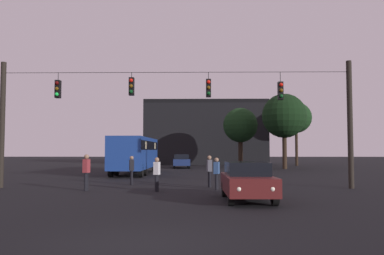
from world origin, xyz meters
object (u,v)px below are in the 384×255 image
object	(u,v)px
car_near_right	(247,180)
tree_right_far	(240,125)
pedestrian_crossing_left	(209,169)
tree_left_silhouette	(284,116)
pedestrian_trailing	(86,170)
city_bus	(135,151)
car_far_left	(181,161)
pedestrian_crossing_center	(132,169)
pedestrian_crossing_right	(217,172)
tree_behind_building	(296,118)
pedestrian_near_bus	(157,172)

from	to	relation	value
car_near_right	tree_right_far	size ratio (longest dim) A/B	0.64
car_near_right	pedestrian_crossing_left	size ratio (longest dim) A/B	2.57
car_near_right	tree_left_silhouette	bearing A→B (deg)	74.83
pedestrian_trailing	tree_right_far	bearing A→B (deg)	68.56
tree_right_far	city_bus	bearing A→B (deg)	-128.97
car_far_left	pedestrian_crossing_left	size ratio (longest dim) A/B	2.61
city_bus	pedestrian_crossing_center	size ratio (longest dim) A/B	6.66
pedestrian_trailing	tree_right_far	size ratio (longest dim) A/B	0.26
pedestrian_crossing_center	tree_left_silhouette	world-z (taller)	tree_left_silhouette
pedestrian_trailing	tree_left_silhouette	distance (m)	27.15
pedestrian_crossing_right	pedestrian_trailing	bearing A→B (deg)	-174.28
city_bus	pedestrian_crossing_center	world-z (taller)	city_bus
city_bus	pedestrian_crossing_center	xyz separation A→B (m)	(1.47, -10.49, -0.93)
tree_left_silhouette	tree_behind_building	bearing A→B (deg)	68.62
car_far_left	pedestrian_crossing_right	bearing A→B (deg)	-83.21
pedestrian_near_bus	tree_behind_building	xyz separation A→B (m)	(14.36, 31.32, 5.14)
tree_left_silhouette	pedestrian_crossing_right	bearing A→B (deg)	-110.37
car_far_left	tree_left_silhouette	distance (m)	12.09
city_bus	pedestrian_near_bus	size ratio (longest dim) A/B	6.72
pedestrian_crossing_center	tree_left_silhouette	xyz separation A→B (m)	(12.86, 19.20, 4.63)
pedestrian_crossing_right	pedestrian_crossing_center	bearing A→B (deg)	150.98
city_bus	pedestrian_crossing_right	xyz separation A→B (m)	(6.22, -13.13, -0.96)
tree_left_silhouette	tree_behind_building	size ratio (longest dim) A/B	0.99
pedestrian_crossing_left	pedestrian_near_bus	bearing A→B (deg)	-138.59
pedestrian_crossing_left	tree_behind_building	xyz separation A→B (m)	(11.76, 29.03, 5.10)
pedestrian_crossing_center	pedestrian_crossing_right	distance (m)	5.43
car_far_left	tree_behind_building	distance (m)	16.56
car_near_right	pedestrian_crossing_center	size ratio (longest dim) A/B	2.64
pedestrian_near_bus	tree_behind_building	distance (m)	34.83
car_near_right	pedestrian_crossing_left	xyz separation A→B (m)	(-1.35, 5.61, 0.16)
car_near_right	tree_right_far	world-z (taller)	tree_right_far
tree_behind_building	tree_right_far	distance (m)	9.00
car_far_left	pedestrian_crossing_center	bearing A→B (deg)	-95.18
car_near_right	tree_behind_building	world-z (taller)	tree_behind_building
pedestrian_crossing_left	pedestrian_trailing	bearing A→B (deg)	-162.26
pedestrian_crossing_center	pedestrian_crossing_left	bearing A→B (deg)	-16.72
pedestrian_crossing_left	pedestrian_near_bus	world-z (taller)	pedestrian_crossing_left
pedestrian_crossing_center	pedestrian_near_bus	size ratio (longest dim) A/B	1.01
pedestrian_crossing_left	pedestrian_trailing	distance (m)	6.40
pedestrian_crossing_right	city_bus	bearing A→B (deg)	115.34
car_far_left	pedestrian_crossing_left	bearing A→B (deg)	-83.64
pedestrian_crossing_center	tree_left_silhouette	size ratio (longest dim) A/B	0.21
pedestrian_trailing	city_bus	bearing A→B (deg)	89.13
pedestrian_near_bus	tree_right_far	size ratio (longest dim) A/B	0.24
tree_right_far	pedestrian_near_bus	bearing A→B (deg)	-104.35
car_far_left	pedestrian_crossing_center	xyz separation A→B (m)	(-1.92, -21.16, 0.14)
tree_behind_building	pedestrian_crossing_right	bearing A→B (deg)	-110.65
pedestrian_near_bus	tree_left_silhouette	world-z (taller)	tree_left_silhouette
city_bus	tree_behind_building	bearing A→B (deg)	44.27
pedestrian_crossing_left	car_far_left	bearing A→B (deg)	96.36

